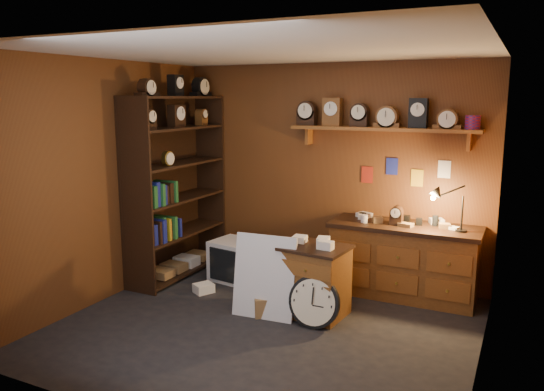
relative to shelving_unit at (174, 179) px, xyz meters
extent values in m
plane|color=black|center=(1.79, -0.98, -1.25)|extent=(4.00, 4.00, 0.00)
cube|color=brown|center=(1.79, 0.82, 0.10)|extent=(4.00, 0.02, 2.70)
cube|color=brown|center=(1.79, -2.78, 0.10)|extent=(4.00, 0.02, 2.70)
cube|color=brown|center=(-0.21, -0.98, 0.10)|extent=(0.02, 3.60, 2.70)
cube|color=brown|center=(3.79, -0.98, 0.10)|extent=(0.02, 3.60, 2.70)
cube|color=beige|center=(1.79, -0.98, 1.45)|extent=(4.00, 3.60, 0.02)
cube|color=brown|center=(2.49, 0.67, 0.67)|extent=(2.20, 0.30, 0.04)
cube|color=brown|center=(1.54, 0.74, 0.55)|extent=(0.04, 0.16, 0.20)
cube|color=brown|center=(3.44, 0.74, 0.55)|extent=(0.04, 0.16, 0.20)
cylinder|color=#B21419|center=(3.47, 0.67, 0.76)|extent=(0.16, 0.16, 0.15)
cube|color=maroon|center=(1.94, 0.81, 0.10)|extent=(0.14, 0.01, 0.20)
cube|color=navy|center=(2.24, 0.81, 0.22)|extent=(0.14, 0.01, 0.20)
cube|color=#BF9317|center=(2.54, 0.81, 0.10)|extent=(0.14, 0.01, 0.20)
cube|color=silver|center=(2.84, 0.81, 0.22)|extent=(0.14, 0.01, 0.20)
cube|color=black|center=(-0.19, 0.00, -0.10)|extent=(0.03, 1.60, 2.30)
cube|color=black|center=(0.04, -0.78, -0.10)|extent=(0.45, 0.03, 2.30)
cube|color=black|center=(0.04, 0.78, -0.10)|extent=(0.45, 0.03, 2.30)
cube|color=black|center=(0.04, 0.00, -1.20)|extent=(0.43, 1.54, 0.03)
cube|color=black|center=(0.04, 0.00, -0.70)|extent=(0.43, 1.54, 0.03)
cube|color=black|center=(0.04, 0.00, -0.25)|extent=(0.43, 1.54, 0.03)
cube|color=black|center=(0.04, 0.00, 0.20)|extent=(0.43, 1.54, 0.03)
cube|color=black|center=(0.04, 0.00, 0.65)|extent=(0.43, 1.54, 0.03)
cube|color=black|center=(0.04, 0.00, 1.03)|extent=(0.43, 1.54, 0.03)
cube|color=brown|center=(2.84, 0.50, -0.85)|extent=(1.62, 0.60, 0.80)
cube|color=black|center=(2.84, 0.50, -0.43)|extent=(1.68, 0.66, 0.05)
cube|color=brown|center=(2.84, 0.20, -0.85)|extent=(1.54, 0.02, 0.52)
cylinder|color=black|center=(3.45, 0.45, -0.39)|extent=(0.12, 0.12, 0.02)
cylinder|color=black|center=(3.45, 0.45, -0.20)|extent=(0.02, 0.02, 0.38)
cylinder|color=black|center=(3.33, 0.42, 0.04)|extent=(0.27, 0.09, 0.14)
cone|color=black|center=(3.19, 0.39, 0.00)|extent=(0.18, 0.14, 0.18)
cube|color=brown|center=(2.12, -0.46, -0.89)|extent=(0.67, 0.58, 0.72)
cube|color=black|center=(2.12, -0.46, -0.52)|extent=(0.71, 0.62, 0.03)
cube|color=brown|center=(2.12, -0.72, -0.89)|extent=(0.56, 0.07, 0.61)
cylinder|color=black|center=(2.23, -0.75, -0.99)|extent=(0.53, 0.17, 0.53)
cylinder|color=beige|center=(2.23, -0.78, -0.99)|extent=(0.47, 0.11, 0.46)
cube|color=black|center=(2.23, -0.79, -0.91)|extent=(0.01, 0.04, 0.17)
cube|color=black|center=(2.28, -0.79, -1.01)|extent=(0.12, 0.01, 0.01)
cube|color=silver|center=(1.66, -0.74, -1.25)|extent=(0.68, 0.23, 0.89)
cube|color=silver|center=(0.78, 0.13, -1.00)|extent=(0.55, 0.55, 0.51)
cube|color=black|center=(0.78, -0.12, -1.00)|extent=(0.41, 0.08, 0.41)
cube|color=olive|center=(1.15, -0.06, -1.18)|extent=(0.30, 0.28, 0.16)
cube|color=white|center=(0.70, -0.44, -1.20)|extent=(0.26, 0.27, 0.11)
cube|color=olive|center=(1.66, -0.69, -1.15)|extent=(0.35, 0.34, 0.20)
camera|label=1|loc=(4.05, -5.45, 1.03)|focal=35.00mm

